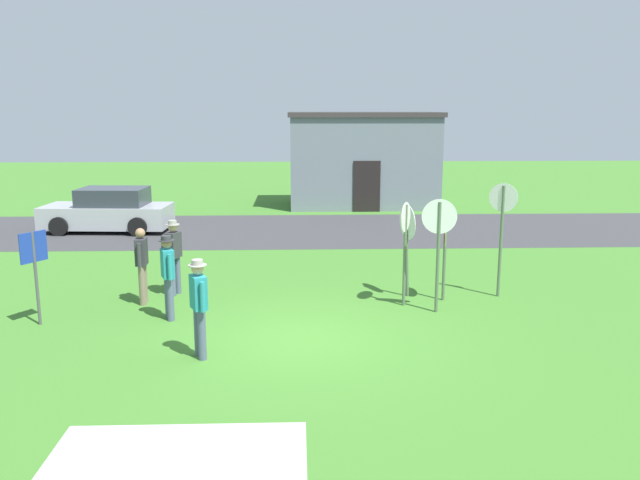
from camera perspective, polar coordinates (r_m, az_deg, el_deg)
name	(u,v)px	position (r m, az deg, el deg)	size (l,w,h in m)	color
ground_plane	(299,339)	(12.15, -1.84, -8.76)	(80.00, 80.00, 0.00)	#3D7528
street_asphalt	(298,230)	(22.70, -1.93, 0.90)	(60.00, 6.40, 0.01)	#38383A
concrete_path	(172,473)	(8.28, -12.98, -19.44)	(3.20, 2.40, 0.01)	#ADAAA3
building_background	(363,159)	(28.25, 3.81, 7.14)	(6.44, 3.72, 4.04)	slate
parked_car_on_street	(109,211)	(23.58, -18.18, 2.42)	(4.40, 2.22, 1.51)	#A5A8AD
stop_sign_nearest	(445,242)	(14.45, 11.00, -0.15)	(0.17, 0.72, 1.97)	#51664C
stop_sign_tallest	(439,236)	(13.51, 10.46, 0.35)	(0.71, 0.13, 2.40)	#51664C
stop_sign_center_cluster	(502,222)	(14.96, 15.80, 1.54)	(0.55, 0.36, 2.60)	#51664C
stop_sign_rear_right	(407,234)	(14.58, 7.73, 0.55)	(0.27, 0.78, 2.12)	#51664C
stop_sign_leaning_right	(405,237)	(13.88, 7.54, 0.26)	(0.30, 0.58, 2.27)	#51664C
person_with_sunhat	(142,262)	(14.53, -15.48, -1.85)	(0.23, 0.57, 1.69)	#7A6B56
person_in_teal	(173,252)	(15.05, -12.87, -1.02)	(0.44, 0.54, 1.74)	#4C5670
person_near_signs	(168,272)	(13.32, -13.30, -2.81)	(0.34, 0.54, 1.74)	#4C5670
person_in_blue	(199,303)	(11.18, -10.67, -5.48)	(0.35, 0.53, 1.74)	#4C5670
info_panel_leftmost	(35,261)	(13.75, -23.93, -1.72)	(0.34, 0.52, 1.88)	#4C4C51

